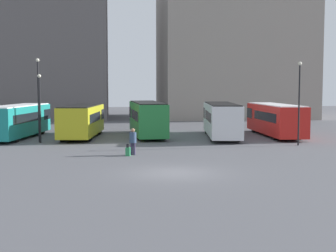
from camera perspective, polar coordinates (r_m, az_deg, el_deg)
ground_plane at (r=23.92m, az=0.81°, el=-5.73°), size 160.00×160.00×0.00m
bus_0 at (r=42.25m, az=-17.84°, el=0.70°), size 4.30×10.58×2.82m
bus_1 at (r=41.13m, az=-10.43°, el=0.74°), size 3.60×9.42×2.81m
bus_2 at (r=41.68m, az=-2.56°, el=1.03°), size 2.83×10.02×3.04m
bus_3 at (r=40.91m, az=6.50°, el=0.89°), size 3.81×10.71×2.96m
bus_4 at (r=42.88m, az=12.88°, el=0.89°), size 2.87×10.50×2.85m
traveler at (r=30.14m, az=-4.30°, el=-1.61°), size 0.52×0.52×1.72m
suitcase at (r=29.83m, az=-4.90°, el=-3.12°), size 0.34×0.44×0.78m
lamp_post_0 at (r=38.07m, az=-15.53°, el=3.78°), size 0.28×0.28×6.60m
lamp_post_1 at (r=36.15m, az=15.70°, el=3.43°), size 0.28×0.28×6.24m
lamp_post_2 at (r=37.90m, az=-15.37°, el=2.81°), size 0.28×0.28×5.36m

